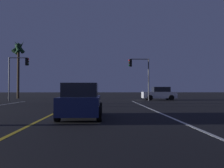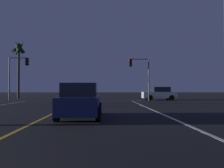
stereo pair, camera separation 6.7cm
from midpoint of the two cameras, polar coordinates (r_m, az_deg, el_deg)
name	(u,v)px [view 1 (the left image)]	position (r m, az deg, el deg)	size (l,w,h in m)	color
lane_edge_right	(173,118)	(11.56, 14.73, -8.25)	(0.16, 32.01, 0.01)	silver
lane_center_divider	(42,119)	(11.46, -17.02, -8.30)	(0.16, 32.01, 0.01)	gold
car_crossing_side	(159,94)	(30.40, 11.60, -2.36)	(4.30, 2.02, 1.70)	black
car_lead_same_lane	(81,101)	(11.43, -7.78, -4.24)	(2.02, 4.30, 1.70)	black
traffic_light_near_right	(139,70)	(27.90, 6.61, 3.56)	(2.50, 0.36, 5.08)	#4C4C51
traffic_light_near_left	(19,69)	(29.39, -22.17, 3.51)	(2.39, 0.36, 5.17)	#4C4C51
street_lamp_right_near	(216,16)	(11.96, 24.27, 15.18)	(2.09, 0.44, 7.47)	#4C4C51
palm_tree_left_far	(19,52)	(37.89, -22.18, 7.31)	(2.25, 2.20, 8.84)	#473826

